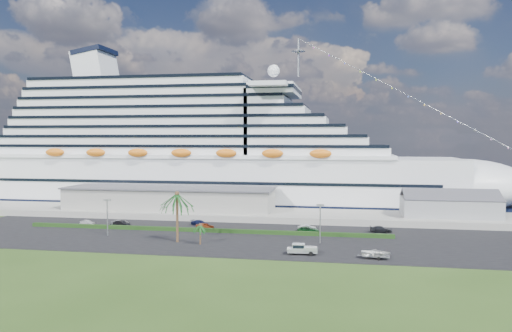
% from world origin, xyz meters
% --- Properties ---
extents(ground, '(420.00, 420.00, 0.00)m').
position_xyz_m(ground, '(0.00, 0.00, 0.00)').
color(ground, '#2A4517').
rests_on(ground, ground).
extents(asphalt_lot, '(140.00, 38.00, 0.12)m').
position_xyz_m(asphalt_lot, '(0.00, 11.00, 0.06)').
color(asphalt_lot, black).
rests_on(asphalt_lot, ground).
extents(wharf, '(240.00, 20.00, 1.80)m').
position_xyz_m(wharf, '(0.00, 40.00, 0.90)').
color(wharf, gray).
rests_on(wharf, ground).
extents(water, '(420.00, 160.00, 0.02)m').
position_xyz_m(water, '(0.00, 130.00, 0.01)').
color(water, black).
rests_on(water, ground).
extents(cruise_ship, '(191.00, 38.00, 54.00)m').
position_xyz_m(cruise_ship, '(-21.53, 64.00, 16.69)').
color(cruise_ship, silver).
rests_on(cruise_ship, ground).
extents(terminal_building, '(61.00, 15.00, 6.30)m').
position_xyz_m(terminal_building, '(-25.00, 40.00, 5.01)').
color(terminal_building, gray).
rests_on(terminal_building, wharf).
extents(port_shed, '(24.00, 12.31, 7.37)m').
position_xyz_m(port_shed, '(52.00, 40.00, 4.40)').
color(port_shed, gray).
rests_on(port_shed, wharf).
extents(hedge, '(88.00, 1.10, 0.90)m').
position_xyz_m(hedge, '(-8.00, 16.00, 0.57)').
color(hedge, black).
rests_on(hedge, asphalt_lot).
extents(lamp_post_left, '(1.60, 0.35, 8.27)m').
position_xyz_m(lamp_post_left, '(-28.00, 8.00, 5.34)').
color(lamp_post_left, gray).
rests_on(lamp_post_left, asphalt_lot).
extents(lamp_post_right, '(1.60, 0.35, 8.27)m').
position_xyz_m(lamp_post_right, '(20.00, 8.00, 5.34)').
color(lamp_post_right, gray).
rests_on(lamp_post_right, asphalt_lot).
extents(palm_tall, '(8.82, 8.82, 11.13)m').
position_xyz_m(palm_tall, '(-10.00, 4.00, 9.20)').
color(palm_tall, '#47301E').
rests_on(palm_tall, ground).
extents(palm_short, '(3.53, 3.53, 4.56)m').
position_xyz_m(palm_short, '(-4.50, 2.50, 3.67)').
color(palm_short, '#47301E').
rests_on(palm_short, ground).
extents(parked_car_0, '(4.20, 2.32, 1.35)m').
position_xyz_m(parked_car_0, '(-39.55, 19.97, 0.80)').
color(parked_car_0, silver).
rests_on(parked_car_0, asphalt_lot).
extents(parked_car_1, '(4.66, 2.56, 1.46)m').
position_xyz_m(parked_car_1, '(-30.03, 19.54, 0.85)').
color(parked_car_1, black).
rests_on(parked_car_1, asphalt_lot).
extents(parked_car_2, '(4.85, 3.70, 1.23)m').
position_xyz_m(parked_car_2, '(-31.62, 21.91, 0.73)').
color(parked_car_2, gray).
rests_on(parked_car_2, asphalt_lot).
extents(parked_car_3, '(4.97, 2.89, 1.35)m').
position_xyz_m(parked_car_3, '(-11.11, 24.43, 0.80)').
color(parked_car_3, '#12183F').
rests_on(parked_car_3, asphalt_lot).
extents(parked_car_4, '(4.54, 2.12, 1.50)m').
position_xyz_m(parked_car_4, '(-8.51, 19.95, 0.87)').
color(parked_car_4, maroon).
rests_on(parked_car_4, asphalt_lot).
extents(parked_car_5, '(4.67, 2.52, 1.46)m').
position_xyz_m(parked_car_5, '(16.23, 21.81, 0.85)').
color(parked_car_5, '#9DA0A4').
rests_on(parked_car_5, asphalt_lot).
extents(parked_car_6, '(5.33, 2.76, 1.44)m').
position_xyz_m(parked_car_6, '(16.74, 19.16, 0.84)').
color(parked_car_6, '#0E3915').
rests_on(parked_car_6, asphalt_lot).
extents(parked_car_7, '(5.22, 2.45, 1.47)m').
position_xyz_m(parked_car_7, '(33.45, 22.85, 0.86)').
color(parked_car_7, black).
rests_on(parked_car_7, asphalt_lot).
extents(pickup_truck, '(5.87, 2.51, 2.02)m').
position_xyz_m(pickup_truck, '(17.09, -2.87, 1.23)').
color(pickup_truck, black).
rests_on(pickup_truck, asphalt_lot).
extents(boat_trailer, '(6.11, 4.15, 1.73)m').
position_xyz_m(boat_trailer, '(30.76, -4.14, 1.27)').
color(boat_trailer, gray).
rests_on(boat_trailer, asphalt_lot).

